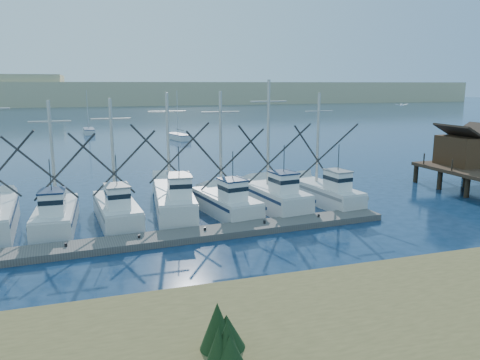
# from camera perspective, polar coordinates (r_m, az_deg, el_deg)

# --- Properties ---
(ground) EXTENTS (500.00, 500.00, 0.00)m
(ground) POSITION_cam_1_polar(r_m,az_deg,el_deg) (25.63, 8.48, -9.54)
(ground) COLOR #0D233C
(ground) RESTS_ON ground
(floating_dock) EXTENTS (30.77, 3.80, 0.41)m
(floating_dock) POSITION_cam_1_polar(r_m,az_deg,el_deg) (28.23, -10.16, -7.14)
(floating_dock) COLOR #595550
(floating_dock) RESTS_ON ground
(dune_ridge) EXTENTS (360.00, 60.00, 10.00)m
(dune_ridge) POSITION_cam_1_polar(r_m,az_deg,el_deg) (231.60, -15.65, 10.18)
(dune_ridge) COLOR tan
(dune_ridge) RESTS_ON ground
(trawler_fleet) EXTENTS (30.55, 9.77, 9.52)m
(trawler_fleet) POSITION_cam_1_polar(r_m,az_deg,el_deg) (32.76, -11.33, -3.13)
(trawler_fleet) COLOR silver
(trawler_fleet) RESTS_ON ground
(sailboat_near) EXTENTS (3.16, 6.28, 8.10)m
(sailboat_near) POSITION_cam_1_polar(r_m,az_deg,el_deg) (79.43, -7.52, 5.24)
(sailboat_near) COLOR silver
(sailboat_near) RESTS_ON ground
(sailboat_far) EXTENTS (2.09, 6.31, 8.10)m
(sailboat_far) POSITION_cam_1_polar(r_m,az_deg,el_deg) (92.73, -17.94, 5.69)
(sailboat_far) COLOR silver
(sailboat_far) RESTS_ON ground
(flying_gull) EXTENTS (1.21, 0.22, 0.22)m
(flying_gull) POSITION_cam_1_polar(r_m,az_deg,el_deg) (40.30, 19.08, 8.65)
(flying_gull) COLOR white
(flying_gull) RESTS_ON ground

